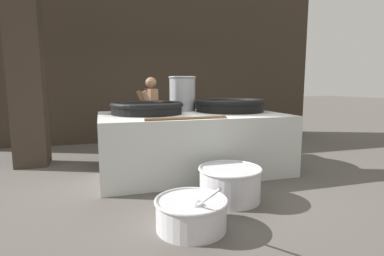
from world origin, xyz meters
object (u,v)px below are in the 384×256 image
stock_pot (182,93)px  prep_bowl_vegetables (191,212)px  prep_bowl_meat (230,182)px  giant_wok_near (147,108)px  cook (151,114)px  giant_wok_far (230,105)px

stock_pot → prep_bowl_vegetables: size_ratio=0.66×
stock_pot → prep_bowl_meat: bearing=-88.5°
giant_wok_near → stock_pot: stock_pot is taller
cook → giant_wok_near: bearing=71.3°
giant_wok_near → cook: size_ratio=0.75×
giant_wok_near → prep_bowl_vegetables: size_ratio=1.24×
prep_bowl_vegetables → cook: bearing=87.4°
prep_bowl_vegetables → prep_bowl_meat: 0.92m
giant_wok_near → prep_bowl_meat: bearing=-64.0°
giant_wok_near → giant_wok_far: bearing=1.9°
giant_wok_far → prep_bowl_vegetables: 2.84m
stock_pot → prep_bowl_meat: (0.05, -2.09, -1.07)m
giant_wok_far → prep_bowl_vegetables: giant_wok_far is taller
prep_bowl_meat → giant_wok_near: bearing=116.0°
giant_wok_near → cook: cook is taller
giant_wok_far → stock_pot: 0.91m
stock_pot → prep_bowl_vegetables: 2.99m
prep_bowl_meat → prep_bowl_vegetables: bearing=-139.1°
prep_bowl_vegetables → prep_bowl_meat: (0.70, 0.60, 0.06)m
prep_bowl_vegetables → prep_bowl_meat: bearing=40.9°
prep_bowl_vegetables → prep_bowl_meat: prep_bowl_vegetables is taller
stock_pot → cook: cook is taller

